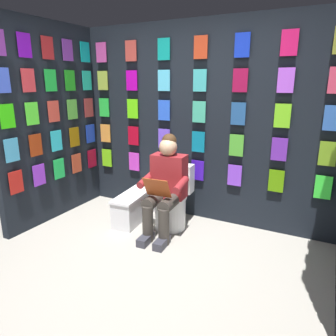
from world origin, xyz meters
The scene contains 6 objects.
ground_plane centered at (0.00, 0.00, 0.00)m, with size 30.00×30.00×0.00m, color #9E998E.
display_wall_back centered at (0.00, -1.68, 1.25)m, with size 3.46×0.14×2.49m.
display_wall_right centered at (1.73, -0.81, 1.25)m, with size 0.14×1.63×2.49m.
toilet centered at (0.17, -1.22, 0.33)m, with size 0.42×0.57×0.77m.
person_reading centered at (0.16, -1.00, 0.60)m, with size 0.54×0.70×1.19m.
comic_longbox_near centered at (0.70, -1.16, 0.19)m, with size 0.36×0.84×0.37m.
Camera 1 is at (-1.48, 2.06, 1.77)m, focal length 33.63 mm.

